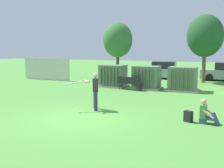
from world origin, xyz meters
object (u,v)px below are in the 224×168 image
at_px(seated_spectator, 206,114).
at_px(sports_ball, 80,112).
at_px(batter, 94,89).
at_px(transformer_mid_east, 183,79).
at_px(parked_car_leftmost, 163,71).
at_px(park_bench, 130,82).
at_px(transformer_west, 113,76).
at_px(backpack, 188,116).
at_px(transformer_mid_west, 147,78).

bearing_deg(seated_spectator, sports_ball, -173.81).
height_order(batter, sports_ball, batter).
distance_m(transformer_mid_east, parked_car_leftmost, 7.28).
relative_size(park_bench, seated_spectator, 1.91).
bearing_deg(batter, transformer_mid_east, 68.75).
bearing_deg(transformer_mid_east, sports_ball, -110.82).
bearing_deg(batter, park_bench, 94.72).
bearing_deg(transformer_west, backpack, -49.54).
xyz_separation_m(transformer_mid_east, parked_car_leftmost, (-2.90, 6.67, -0.04)).
height_order(transformer_mid_east, backpack, transformer_mid_east).
xyz_separation_m(seated_spectator, backpack, (-0.64, -0.04, -0.16)).
bearing_deg(transformer_mid_east, transformer_west, -179.81).
distance_m(batter, sports_ball, 1.31).
xyz_separation_m(batter, sports_ball, (-0.27, -0.89, -0.93)).
bearing_deg(transformer_west, park_bench, -32.79).
relative_size(transformer_mid_west, sports_ball, 23.33).
height_order(park_bench, backpack, park_bench).
height_order(park_bench, sports_ball, park_bench).
xyz_separation_m(sports_ball, parked_car_leftmost, (0.25, 14.95, 0.71)).
height_order(sports_ball, backpack, backpack).
distance_m(park_bench, batter, 6.30).
bearing_deg(parked_car_leftmost, backpack, -73.14).
height_order(transformer_west, park_bench, transformer_west).
bearing_deg(sports_ball, transformer_mid_west, 85.43).
relative_size(park_bench, parked_car_leftmost, 0.43).
bearing_deg(park_bench, backpack, -53.68).
height_order(transformer_mid_west, batter, batter).
height_order(transformer_west, transformer_mid_east, same).
bearing_deg(sports_ball, seated_spectator, 6.19).
xyz_separation_m(transformer_west, batter, (2.25, -7.38, 0.19)).
bearing_deg(batter, parked_car_leftmost, 90.09).
bearing_deg(backpack, transformer_west, 130.46).
height_order(transformer_west, seated_spectator, transformer_west).
xyz_separation_m(transformer_west, transformer_mid_east, (5.12, 0.02, 0.00)).
xyz_separation_m(transformer_mid_west, batter, (-0.38, -7.29, 0.19)).
distance_m(batter, seated_spectator, 5.04).
distance_m(sports_ball, backpack, 4.65).
bearing_deg(transformer_mid_west, backpack, -62.56).
height_order(transformer_mid_east, parked_car_leftmost, same).
distance_m(transformer_mid_west, backpack, 8.63).
relative_size(transformer_west, batter, 1.21).
height_order(transformer_west, batter, batter).
relative_size(batter, parked_car_leftmost, 0.40).
distance_m(transformer_mid_east, batter, 7.94).
bearing_deg(sports_ball, transformer_mid_east, 69.18).
relative_size(transformer_west, seated_spectator, 2.18).
distance_m(transformer_mid_west, transformer_mid_east, 2.50).
relative_size(sports_ball, seated_spectator, 0.09).
distance_m(seated_spectator, backpack, 0.66).
xyz_separation_m(park_bench, sports_ball, (0.24, -7.15, -0.49)).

